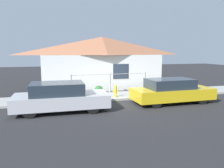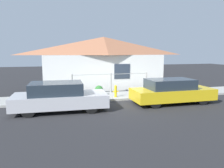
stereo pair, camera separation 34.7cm
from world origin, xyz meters
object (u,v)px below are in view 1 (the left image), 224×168
car_right (172,91)px  potted_plant_near_hydrant (99,90)px  car_left (60,97)px  fire_hydrant (115,91)px

car_right → potted_plant_near_hydrant: bearing=144.2°
car_left → car_right: size_ratio=1.00×
potted_plant_near_hydrant → fire_hydrant: bearing=-38.6°
potted_plant_near_hydrant → car_left: bearing=-134.0°
car_left → car_right: 5.65m
car_right → potted_plant_near_hydrant: (-3.35, 2.38, -0.20)m
car_left → car_right: car_left is taller
car_left → fire_hydrant: size_ratio=6.16×
car_left → potted_plant_near_hydrant: size_ratio=7.13×
fire_hydrant → car_left: bearing=-151.2°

